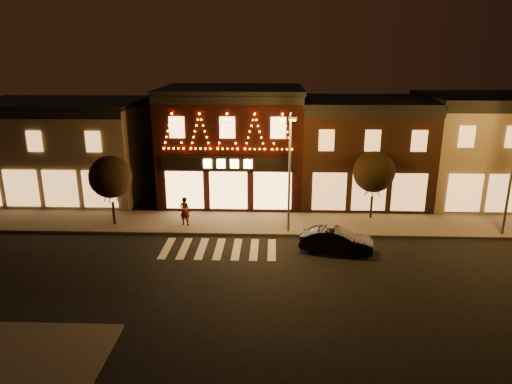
{
  "coord_description": "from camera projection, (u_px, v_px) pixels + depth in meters",
  "views": [
    {
      "loc": [
        3.02,
        -20.47,
        10.86
      ],
      "look_at": [
        2.1,
        4.0,
        3.42
      ],
      "focal_mm": 32.86,
      "sensor_mm": 36.0,
      "label": 1
    }
  ],
  "objects": [
    {
      "name": "ground",
      "position": [
        210.0,
        282.0,
        22.84
      ],
      "size": [
        120.0,
        120.0,
        0.0
      ],
      "primitive_type": "plane",
      "color": "black",
      "rests_on": "ground"
    },
    {
      "name": "streetlamp_mid",
      "position": [
        290.0,
        164.0,
        27.51
      ],
      "size": [
        0.47,
        1.67,
        7.29
      ],
      "rotation": [
        0.0,
        0.0,
        -0.04
      ],
      "color": "#59595E",
      "rests_on": "sidewalk_far"
    },
    {
      "name": "dark_sedan",
      "position": [
        336.0,
        240.0,
        26.18
      ],
      "size": [
        4.27,
        2.2,
        1.34
      ],
      "primitive_type": "imported",
      "rotation": [
        0.0,
        0.0,
        1.37
      ],
      "color": "black",
      "rests_on": "ground"
    },
    {
      "name": "sidewalk_far",
      "position": [
        257.0,
        223.0,
        30.39
      ],
      "size": [
        44.0,
        4.0,
        0.15
      ],
      "primitive_type": "cube",
      "color": "#47423D",
      "rests_on": "ground"
    },
    {
      "name": "building_right_a",
      "position": [
        360.0,
        150.0,
        34.78
      ],
      "size": [
        9.2,
        8.28,
        7.5
      ],
      "color": "#331B12",
      "rests_on": "ground"
    },
    {
      "name": "building_right_b",
      "position": [
        484.0,
        149.0,
        34.41
      ],
      "size": [
        9.2,
        8.28,
        7.8
      ],
      "color": "brown",
      "rests_on": "ground"
    },
    {
      "name": "building_pulp",
      "position": [
        233.0,
        143.0,
        34.99
      ],
      "size": [
        10.2,
        8.34,
        8.3
      ],
      "color": "black",
      "rests_on": "ground"
    },
    {
      "name": "pedestrian",
      "position": [
        185.0,
        211.0,
        29.64
      ],
      "size": [
        0.78,
        0.63,
        1.87
      ],
      "primitive_type": "imported",
      "rotation": [
        0.0,
        0.0,
        2.85
      ],
      "color": "gray",
      "rests_on": "sidewalk_far"
    },
    {
      "name": "tree_left",
      "position": [
        110.0,
        177.0,
        29.22
      ],
      "size": [
        2.66,
        2.66,
        4.44
      ],
      "rotation": [
        0.0,
        0.0,
        -0.11
      ],
      "color": "black",
      "rests_on": "sidewalk_far"
    },
    {
      "name": "building_left",
      "position": [
        63.0,
        149.0,
        35.61
      ],
      "size": [
        12.2,
        8.28,
        7.3
      ],
      "color": "brown",
      "rests_on": "ground"
    },
    {
      "name": "tree_right",
      "position": [
        374.0,
        172.0,
        30.32
      ],
      "size": [
        2.69,
        2.69,
        4.49
      ],
      "rotation": [
        0.0,
        0.0,
        -0.2
      ],
      "color": "black",
      "rests_on": "sidewalk_far"
    }
  ]
}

